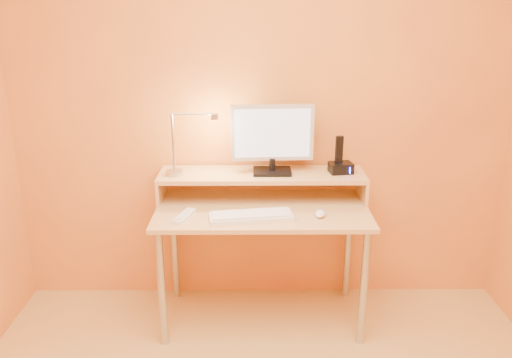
{
  "coord_description": "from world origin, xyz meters",
  "views": [
    {
      "loc": [
        -0.05,
        -1.56,
        1.84
      ],
      "look_at": [
        -0.04,
        1.13,
        0.91
      ],
      "focal_mm": 36.64,
      "sensor_mm": 36.0,
      "label": 1
    }
  ],
  "objects_px": {
    "monitor_panel": "(272,133)",
    "lamp_base": "(175,173)",
    "phone_dock": "(341,168)",
    "keyboard": "(251,217)",
    "remote_control": "(184,216)",
    "mouse": "(320,213)"
  },
  "relations": [
    {
      "from": "monitor_panel",
      "to": "mouse",
      "type": "height_order",
      "value": "monitor_panel"
    },
    {
      "from": "phone_dock",
      "to": "lamp_base",
      "type": "bearing_deg",
      "value": 172.26
    },
    {
      "from": "remote_control",
      "to": "phone_dock",
      "type": "bearing_deg",
      "value": 35.35
    },
    {
      "from": "phone_dock",
      "to": "keyboard",
      "type": "bearing_deg",
      "value": -159.7
    },
    {
      "from": "remote_control",
      "to": "keyboard",
      "type": "bearing_deg",
      "value": 14.89
    },
    {
      "from": "monitor_panel",
      "to": "mouse",
      "type": "bearing_deg",
      "value": -51.49
    },
    {
      "from": "lamp_base",
      "to": "phone_dock",
      "type": "distance_m",
      "value": 0.96
    },
    {
      "from": "lamp_base",
      "to": "remote_control",
      "type": "xyz_separation_m",
      "value": [
        0.08,
        -0.25,
        -0.16
      ]
    },
    {
      "from": "monitor_panel",
      "to": "keyboard",
      "type": "height_order",
      "value": "monitor_panel"
    },
    {
      "from": "mouse",
      "to": "lamp_base",
      "type": "bearing_deg",
      "value": 175.62
    },
    {
      "from": "phone_dock",
      "to": "keyboard",
      "type": "xyz_separation_m",
      "value": [
        -0.52,
        -0.3,
        -0.18
      ]
    },
    {
      "from": "phone_dock",
      "to": "keyboard",
      "type": "relative_size",
      "value": 0.29
    },
    {
      "from": "phone_dock",
      "to": "mouse",
      "type": "distance_m",
      "value": 0.35
    },
    {
      "from": "monitor_panel",
      "to": "lamp_base",
      "type": "bearing_deg",
      "value": -179.3
    },
    {
      "from": "mouse",
      "to": "monitor_panel",
      "type": "bearing_deg",
      "value": 144.01
    },
    {
      "from": "phone_dock",
      "to": "mouse",
      "type": "xyz_separation_m",
      "value": [
        -0.15,
        -0.27,
        -0.17
      ]
    },
    {
      "from": "keyboard",
      "to": "remote_control",
      "type": "xyz_separation_m",
      "value": [
        -0.36,
        0.02,
        -0.0
      ]
    },
    {
      "from": "monitor_panel",
      "to": "remote_control",
      "type": "relative_size",
      "value": 2.4
    },
    {
      "from": "phone_dock",
      "to": "mouse",
      "type": "bearing_deg",
      "value": -127.96
    },
    {
      "from": "monitor_panel",
      "to": "keyboard",
      "type": "xyz_separation_m",
      "value": [
        -0.12,
        -0.31,
        -0.39
      ]
    },
    {
      "from": "monitor_panel",
      "to": "mouse",
      "type": "distance_m",
      "value": 0.54
    },
    {
      "from": "monitor_panel",
      "to": "mouse",
      "type": "xyz_separation_m",
      "value": [
        0.25,
        -0.28,
        -0.38
      ]
    }
  ]
}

